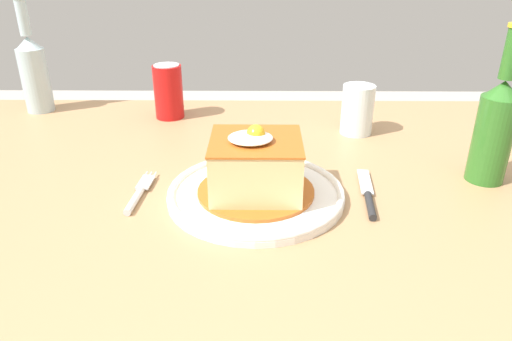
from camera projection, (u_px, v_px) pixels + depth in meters
name	position (u px, v px, depth m)	size (l,w,h in m)	color
dining_table	(267.00, 229.00, 0.88)	(1.39, 0.92, 0.73)	#A87F56
main_plate	(256.00, 193.00, 0.79)	(0.29, 0.29, 0.02)	white
sandwich_meal	(256.00, 167.00, 0.77)	(0.19, 0.19, 0.12)	#B75B1E
fork	(138.00, 194.00, 0.79)	(0.03, 0.14, 0.01)	silver
knife	(369.00, 198.00, 0.78)	(0.03, 0.17, 0.01)	#262628
soda_can	(168.00, 92.00, 1.12)	(0.07, 0.07, 0.12)	red
beer_bottle_clear	(34.00, 70.00, 1.14)	(0.06, 0.06, 0.27)	#ADC6CC
beer_bottle_green	(495.00, 126.00, 0.81)	(0.06, 0.06, 0.27)	#2D6B23
drinking_glass	(357.00, 113.00, 1.03)	(0.07, 0.07, 0.10)	gold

